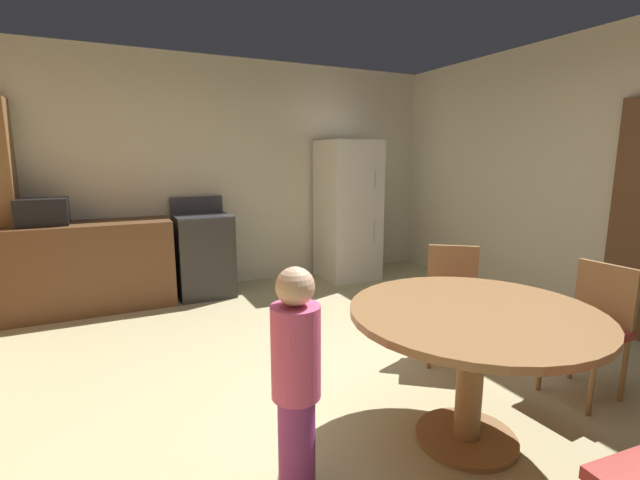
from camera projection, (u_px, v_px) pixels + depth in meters
ground_plane at (357, 400)px, 2.85m from camera, size 14.00×14.00×0.00m
wall_back at (228, 174)px, 5.37m from camera, size 5.74×0.12×2.70m
wall_right at (601, 179)px, 4.08m from camera, size 0.12×5.63×2.70m
kitchen_counter at (78, 268)px, 4.47m from camera, size 1.81×0.60×0.90m
oven_range at (204, 254)px, 5.01m from camera, size 0.60×0.60×1.10m
refrigerator at (348, 210)px, 5.68m from camera, size 0.68×0.68×1.76m
microwave at (43, 212)px, 4.26m from camera, size 0.44×0.32×0.26m
dining_table at (473, 336)px, 2.35m from camera, size 1.31×1.31×0.76m
chair_northeast at (453, 295)px, 3.40m from camera, size 0.56×0.56×0.87m
chair_east at (592, 321)px, 2.86m from camera, size 0.41×0.41×0.87m
person_child at (296, 379)px, 1.95m from camera, size 0.23×0.23×1.09m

